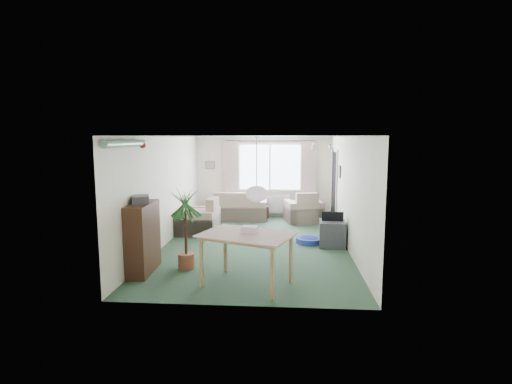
# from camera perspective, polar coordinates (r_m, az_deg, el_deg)

# --- Properties ---
(ground) EXTENTS (6.50, 6.50, 0.00)m
(ground) POSITION_cam_1_polar(r_m,az_deg,el_deg) (8.96, -0.14, -7.56)
(ground) COLOR #2A4631
(window) EXTENTS (1.80, 0.03, 1.30)m
(window) POSITION_cam_1_polar(r_m,az_deg,el_deg) (11.89, 2.00, 3.58)
(window) COLOR white
(curtain_rod) EXTENTS (2.60, 0.03, 0.03)m
(curtain_rod) POSITION_cam_1_polar(r_m,az_deg,el_deg) (11.78, 2.00, 7.29)
(curtain_rod) COLOR black
(curtain_left) EXTENTS (0.45, 0.08, 2.00)m
(curtain_left) POSITION_cam_1_polar(r_m,az_deg,el_deg) (11.91, -3.57, 2.47)
(curtain_left) COLOR beige
(curtain_right) EXTENTS (0.45, 0.08, 2.00)m
(curtain_right) POSITION_cam_1_polar(r_m,az_deg,el_deg) (11.82, 7.55, 2.37)
(curtain_right) COLOR beige
(radiator) EXTENTS (1.20, 0.10, 0.55)m
(radiator) POSITION_cam_1_polar(r_m,az_deg,el_deg) (11.98, 1.96, -1.69)
(radiator) COLOR white
(doorway) EXTENTS (0.03, 0.95, 2.00)m
(doorway) POSITION_cam_1_polar(r_m,az_deg,el_deg) (10.99, 11.12, 0.47)
(doorway) COLOR black
(pendant_lamp) EXTENTS (0.36, 0.36, 0.36)m
(pendant_lamp) POSITION_cam_1_polar(r_m,az_deg,el_deg) (6.40, 0.09, -0.25)
(pendant_lamp) COLOR white
(tinsel_garland) EXTENTS (1.60, 1.60, 0.12)m
(tinsel_garland) POSITION_cam_1_polar(r_m,az_deg,el_deg) (6.82, -18.09, 6.61)
(tinsel_garland) COLOR #196626
(bauble_cluster_a) EXTENTS (0.20, 0.20, 0.20)m
(bauble_cluster_a) POSITION_cam_1_polar(r_m,az_deg,el_deg) (9.54, 8.13, 6.79)
(bauble_cluster_a) COLOR silver
(bauble_cluster_b) EXTENTS (0.20, 0.20, 0.20)m
(bauble_cluster_b) POSITION_cam_1_polar(r_m,az_deg,el_deg) (8.37, 10.75, 6.60)
(bauble_cluster_b) COLOR silver
(wall_picture_back) EXTENTS (0.28, 0.03, 0.22)m
(wall_picture_back) POSITION_cam_1_polar(r_m,az_deg,el_deg) (12.09, -6.58, 3.84)
(wall_picture_back) COLOR brown
(wall_picture_right) EXTENTS (0.03, 0.24, 0.30)m
(wall_picture_right) POSITION_cam_1_polar(r_m,az_deg,el_deg) (9.94, 11.86, 2.88)
(wall_picture_right) COLOR brown
(sofa) EXTENTS (1.71, 0.97, 0.83)m
(sofa) POSITION_cam_1_polar(r_m,az_deg,el_deg) (11.62, -2.61, -1.90)
(sofa) COLOR beige
(sofa) RESTS_ON ground
(armchair_corner) EXTENTS (1.15, 1.11, 0.87)m
(armchair_corner) POSITION_cam_1_polar(r_m,az_deg,el_deg) (11.37, 6.79, -2.06)
(armchair_corner) COLOR beige
(armchair_corner) RESTS_ON ground
(armchair_left) EXTENTS (0.98, 1.03, 0.89)m
(armchair_left) POSITION_cam_1_polar(r_m,az_deg,el_deg) (10.04, -8.30, -3.36)
(armchair_left) COLOR beige
(armchair_left) RESTS_ON ground
(coffee_table) EXTENTS (0.97, 0.57, 0.42)m
(coffee_table) POSITION_cam_1_polar(r_m,az_deg,el_deg) (11.61, -0.45, -2.93)
(coffee_table) COLOR black
(coffee_table) RESTS_ON ground
(photo_frame) EXTENTS (0.12, 0.04, 0.16)m
(photo_frame) POSITION_cam_1_polar(r_m,az_deg,el_deg) (11.51, -0.75, -1.54)
(photo_frame) COLOR brown
(photo_frame) RESTS_ON coffee_table
(bookshelf) EXTENTS (0.37, 1.02, 1.24)m
(bookshelf) POSITION_cam_1_polar(r_m,az_deg,el_deg) (7.36, -15.85, -6.32)
(bookshelf) COLOR black
(bookshelf) RESTS_ON ground
(hifi_box) EXTENTS (0.39, 0.43, 0.14)m
(hifi_box) POSITION_cam_1_polar(r_m,az_deg,el_deg) (7.21, -16.18, -1.03)
(hifi_box) COLOR #3B3A3F
(hifi_box) RESTS_ON bookshelf
(houseplant) EXTENTS (0.84, 0.84, 1.49)m
(houseplant) POSITION_cam_1_polar(r_m,az_deg,el_deg) (7.34, -10.03, -5.15)
(houseplant) COLOR #226436
(houseplant) RESTS_ON ground
(dining_table) EXTENTS (1.55, 1.29, 0.83)m
(dining_table) POSITION_cam_1_polar(r_m,az_deg,el_deg) (6.53, -1.33, -9.68)
(dining_table) COLOR tan
(dining_table) RESTS_ON ground
(gift_box) EXTENTS (0.27, 0.21, 0.12)m
(gift_box) POSITION_cam_1_polar(r_m,az_deg,el_deg) (6.49, -0.90, -5.44)
(gift_box) COLOR silver
(gift_box) RESTS_ON dining_table
(tv_cube) EXTENTS (0.59, 0.65, 0.56)m
(tv_cube) POSITION_cam_1_polar(r_m,az_deg,el_deg) (8.98, 10.82, -5.84)
(tv_cube) COLOR #35353A
(tv_cube) RESTS_ON ground
(pet_bed) EXTENTS (0.65, 0.65, 0.12)m
(pet_bed) POSITION_cam_1_polar(r_m,az_deg,el_deg) (9.20, 7.62, -6.84)
(pet_bed) COLOR navy
(pet_bed) RESTS_ON ground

